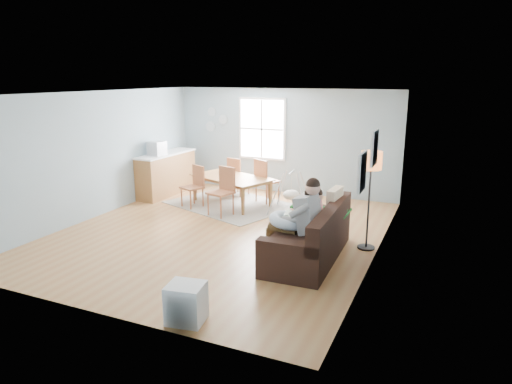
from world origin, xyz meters
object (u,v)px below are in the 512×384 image
at_px(chair_sw, 195,183).
at_px(floor_lamp, 371,169).
at_px(storage_cube, 186,303).
at_px(dining_table, 231,191).
at_px(monitor, 157,148).
at_px(chair_nw, 237,174).
at_px(chair_se, 224,187).
at_px(sofa, 311,239).
at_px(counter, 167,173).
at_px(father, 298,218).
at_px(chair_ne, 264,178).
at_px(baby_swing, 291,194).
at_px(toddler, 311,209).

bearing_deg(chair_sw, floor_lamp, -14.87).
bearing_deg(storage_cube, dining_table, 110.81).
height_order(storage_cube, monitor, monitor).
height_order(storage_cube, chair_nw, chair_nw).
bearing_deg(monitor, chair_se, -16.55).
height_order(chair_se, monitor, monitor).
distance_m(sofa, storage_cube, 2.76).
xyz_separation_m(dining_table, chair_se, (0.23, -0.80, 0.28)).
relative_size(chair_se, counter, 0.55).
relative_size(floor_lamp, counter, 0.90).
bearing_deg(storage_cube, counter, 126.42).
bearing_deg(chair_sw, father, -34.47).
relative_size(father, monitor, 3.53).
height_order(chair_se, chair_nw, chair_se).
xyz_separation_m(chair_ne, counter, (-2.65, -0.24, -0.07)).
xyz_separation_m(floor_lamp, chair_sw, (-4.22, 1.12, -0.90)).
bearing_deg(father, floor_lamp, 51.49).
relative_size(chair_se, monitor, 2.55).
relative_size(chair_sw, baby_swing, 0.96).
xyz_separation_m(sofa, chair_se, (-2.52, 1.62, 0.29)).
xyz_separation_m(sofa, toddler, (-0.09, 0.21, 0.46)).
bearing_deg(baby_swing, toddler, -62.97).
xyz_separation_m(toddler, storage_cube, (-0.74, -2.84, -0.54)).
bearing_deg(father, counter, 147.05).
bearing_deg(counter, toddler, -27.70).
bearing_deg(toddler, baby_swing, 117.03).
distance_m(father, floor_lamp, 1.61).
relative_size(chair_nw, chair_ne, 0.92).
relative_size(father, storage_cube, 2.90).
relative_size(father, chair_se, 1.38).
bearing_deg(monitor, counter, 90.56).
height_order(chair_sw, chair_se, chair_se).
distance_m(storage_cube, monitor, 6.33).
distance_m(chair_se, monitor, 2.38).
relative_size(sofa, father, 1.57).
distance_m(chair_sw, chair_ne, 1.67).
height_order(sofa, baby_swing, baby_swing).
bearing_deg(dining_table, chair_ne, 56.37).
height_order(floor_lamp, chair_ne, floor_lamp).
xyz_separation_m(chair_ne, monitor, (-2.65, -0.61, 0.64)).
bearing_deg(chair_se, counter, 155.12).
xyz_separation_m(father, counter, (-4.59, 2.97, -0.24)).
distance_m(chair_sw, baby_swing, 2.29).
bearing_deg(floor_lamp, storage_cube, -115.09).
bearing_deg(father, chair_se, 140.68).
relative_size(chair_sw, chair_se, 0.91).
bearing_deg(monitor, chair_ne, 13.02).
height_order(storage_cube, dining_table, dining_table).
bearing_deg(monitor, floor_lamp, -14.83).
xyz_separation_m(sofa, monitor, (-4.72, 2.28, 0.93)).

